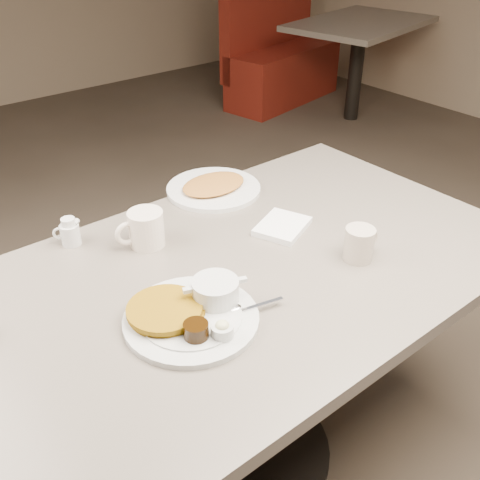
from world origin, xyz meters
TOP-DOWN VIEW (x-y plane):
  - diner_table at (0.00, 0.00)m, footprint 1.50×0.90m
  - main_plate at (-0.22, -0.09)m, footprint 0.40×0.40m
  - coffee_mug_near at (0.26, -0.16)m, footprint 0.11×0.08m
  - napkin at (0.20, 0.08)m, footprint 0.19×0.17m
  - coffee_mug_far at (-0.14, 0.25)m, footprint 0.14×0.11m
  - creamer_right at (-0.30, 0.38)m, footprint 0.07×0.06m
  - hash_plate at (0.19, 0.39)m, footprint 0.31×0.31m
  - booth_back_right at (2.56, 2.55)m, footprint 1.32×1.47m

SIDE VIEW (x-z plane):
  - booth_back_right at x=2.56m, z-range -0.15..0.97m
  - diner_table at x=0.00m, z-range 0.21..0.96m
  - napkin at x=0.20m, z-range 0.75..0.77m
  - hash_plate at x=0.19m, z-range 0.75..0.78m
  - main_plate at x=-0.22m, z-range 0.74..0.81m
  - creamer_right at x=-0.30m, z-range 0.75..0.83m
  - coffee_mug_near at x=0.26m, z-range 0.75..0.84m
  - coffee_mug_far at x=-0.14m, z-range 0.75..0.85m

